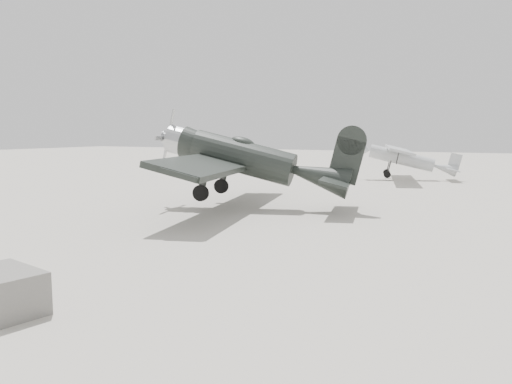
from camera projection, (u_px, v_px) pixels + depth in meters
ground at (152, 256)px, 14.17m from camera, size 160.00×160.00×0.00m
lowwing_monoplane at (252, 161)px, 22.78m from camera, size 9.41×13.02×4.18m
highwing_monoplane at (406, 156)px, 36.50m from camera, size 7.10×9.92×2.81m
equipment_block at (4, 291)px, 9.75m from camera, size 1.87×1.38×0.84m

